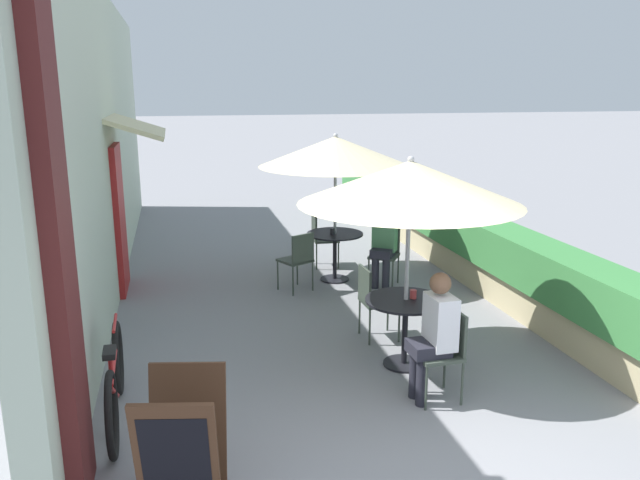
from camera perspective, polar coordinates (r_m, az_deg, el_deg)
The scene contains 17 objects.
cafe_facade_wall at distance 9.66m, azimuth -18.98°, elevation 8.40°, with size 0.98×12.03×4.20m.
planter_hedge at distance 10.80m, azimuth 10.87°, elevation 1.08°, with size 0.60×11.03×1.01m.
patio_table_near at distance 6.63m, azimuth 7.81°, elevation -6.86°, with size 0.85×0.85×0.74m.
patio_umbrella_near at distance 6.27m, azimuth 8.23°, elevation 5.22°, with size 2.26×2.26×2.23m.
cafe_chair_near_left at distance 7.28m, azimuth 4.90°, elevation -5.18°, with size 0.41×0.41×0.87m.
cafe_chair_near_right at distance 6.03m, azimuth 11.34°, elevation -9.58°, with size 0.41×0.41×0.87m.
seated_patron_near_right at distance 5.92m, azimuth 10.43°, elevation -8.21°, with size 0.41×0.35×1.25m.
coffee_cup_near at distance 6.59m, azimuth 8.52°, elevation -4.92°, with size 0.07×0.07×0.09m.
patio_table_mid at distance 9.42m, azimuth 1.37°, elevation -0.43°, with size 0.85×0.85×0.74m.
patio_umbrella_mid at distance 9.18m, azimuth 1.42°, elevation 8.09°, with size 2.26×2.26×2.23m.
cafe_chair_mid_left at distance 9.30m, azimuth 5.99°, elevation -0.95°, with size 0.55×0.55×0.87m.
seated_patron_mid_left at distance 9.15m, azimuth 5.85°, elevation -0.09°, with size 0.49×0.51×1.25m.
cafe_chair_mid_right at distance 10.15m, azimuth 0.08°, elevation 0.39°, with size 0.42×0.42×0.87m.
cafe_chair_mid_back at distance 8.90m, azimuth -2.00°, elevation -1.56°, with size 0.54×0.54×0.87m.
coffee_cup_mid at distance 9.30m, azimuth 1.13°, elevation 0.80°, with size 0.07×0.07×0.09m.
bicycle_leaning at distance 5.87m, azimuth -18.23°, elevation -12.26°, with size 0.13×1.82×0.81m.
menu_board at distance 4.55m, azimuth -12.41°, elevation -18.28°, with size 0.65×0.73×1.01m.
Camera 1 is at (-1.59, -3.69, 2.90)m, focal length 35.00 mm.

